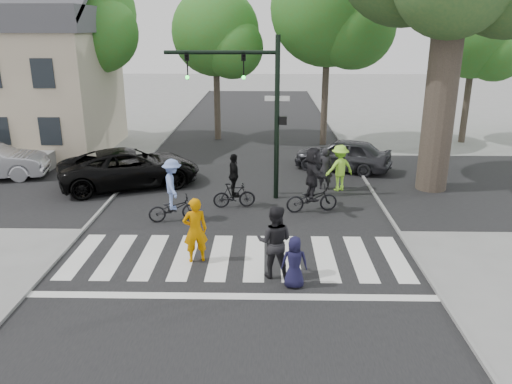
% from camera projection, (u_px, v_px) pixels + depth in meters
% --- Properties ---
extents(ground, '(120.00, 120.00, 0.00)m').
position_uv_depth(ground, '(235.00, 273.00, 13.28)').
color(ground, gray).
rests_on(ground, ground).
extents(road_stem, '(10.00, 70.00, 0.01)m').
position_uv_depth(road_stem, '(243.00, 209.00, 18.02)').
color(road_stem, black).
rests_on(road_stem, ground).
extents(road_cross, '(70.00, 10.00, 0.01)m').
position_uv_depth(road_cross, '(246.00, 184.00, 20.87)').
color(road_cross, black).
rests_on(road_cross, ground).
extents(curb_left, '(0.10, 70.00, 0.10)m').
position_uv_depth(curb_left, '(105.00, 206.00, 18.10)').
color(curb_left, gray).
rests_on(curb_left, ground).
extents(curb_right, '(0.10, 70.00, 0.10)m').
position_uv_depth(curb_right, '(383.00, 208.00, 17.92)').
color(curb_right, gray).
rests_on(curb_right, ground).
extents(crosswalk, '(10.00, 3.85, 0.01)m').
position_uv_depth(crosswalk, '(236.00, 262.00, 13.91)').
color(crosswalk, silver).
rests_on(crosswalk, ground).
extents(traffic_signal, '(4.45, 0.29, 6.00)m').
position_uv_depth(traffic_signal, '(254.00, 96.00, 17.93)').
color(traffic_signal, black).
rests_on(traffic_signal, ground).
extents(bg_tree_1, '(6.09, 5.80, 9.80)m').
position_uv_depth(bg_tree_1, '(85.00, 19.00, 26.04)').
color(bg_tree_1, brown).
rests_on(bg_tree_1, ground).
extents(bg_tree_2, '(5.04, 4.80, 8.40)m').
position_uv_depth(bg_tree_2, '(220.00, 36.00, 27.27)').
color(bg_tree_2, brown).
rests_on(bg_tree_2, ground).
extents(bg_tree_3, '(6.30, 6.00, 10.20)m').
position_uv_depth(bg_tree_3, '(335.00, 13.00, 25.51)').
color(bg_tree_3, brown).
rests_on(bg_tree_3, ground).
extents(bg_tree_4, '(4.83, 4.60, 8.15)m').
position_uv_depth(bg_tree_4, '(480.00, 39.00, 26.59)').
color(bg_tree_4, brown).
rests_on(bg_tree_4, ground).
extents(house, '(8.40, 8.10, 8.82)m').
position_uv_depth(house, '(27.00, 77.00, 25.57)').
color(house, '#C2B59A').
rests_on(house, ground).
extents(pedestrian_woman, '(0.78, 0.63, 1.87)m').
position_uv_depth(pedestrian_woman, '(195.00, 230.00, 13.70)').
color(pedestrian_woman, '#C57700').
rests_on(pedestrian_woman, ground).
extents(pedestrian_child, '(0.66, 0.43, 1.35)m').
position_uv_depth(pedestrian_child, '(294.00, 262.00, 12.40)').
color(pedestrian_child, '#161433').
rests_on(pedestrian_child, ground).
extents(pedestrian_adult, '(1.07, 0.89, 1.96)m').
position_uv_depth(pedestrian_adult, '(275.00, 242.00, 12.85)').
color(pedestrian_adult, black).
rests_on(pedestrian_adult, ground).
extents(cyclist_left, '(1.79, 1.23, 2.15)m').
position_uv_depth(cyclist_left, '(173.00, 195.00, 16.61)').
color(cyclist_left, black).
rests_on(cyclist_left, ground).
extents(cyclist_mid, '(1.57, 0.97, 2.00)m').
position_uv_depth(cyclist_mid, '(234.00, 186.00, 17.92)').
color(cyclist_mid, black).
rests_on(cyclist_mid, ground).
extents(cyclist_right, '(1.93, 1.79, 2.34)m').
position_uv_depth(cyclist_right, '(312.00, 183.00, 17.43)').
color(cyclist_right, black).
rests_on(cyclist_right, ground).
extents(car_suv, '(6.17, 4.54, 1.56)m').
position_uv_depth(car_suv, '(130.00, 168.00, 20.37)').
color(car_suv, black).
rests_on(car_suv, ground).
extents(car_grey, '(4.66, 3.24, 1.47)m').
position_uv_depth(car_grey, '(343.00, 154.00, 22.67)').
color(car_grey, '#2B2B30').
rests_on(car_grey, ground).
extents(bystander_hivis, '(1.37, 1.10, 1.85)m').
position_uv_depth(bystander_hivis, '(340.00, 168.00, 19.78)').
color(bystander_hivis, '#A8FF3B').
rests_on(bystander_hivis, ground).
extents(bystander_dark, '(0.67, 0.48, 1.71)m').
position_uv_depth(bystander_dark, '(325.00, 169.00, 19.94)').
color(bystander_dark, black).
rests_on(bystander_dark, ground).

